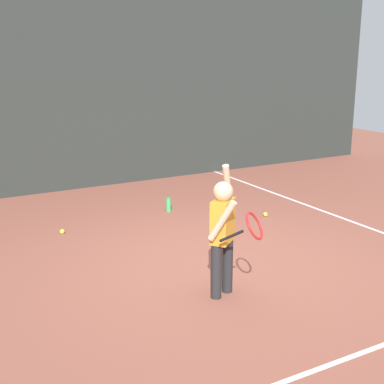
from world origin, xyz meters
name	(u,v)px	position (x,y,z in m)	size (l,w,h in m)	color
ground_plane	(215,263)	(0.00, 0.00, 0.00)	(20.00, 20.00, 0.00)	brown
court_line_baseline	(358,354)	(0.00, -2.26, 0.00)	(9.00, 0.05, 0.00)	white
court_line_sideline	(322,211)	(2.60, 1.00, 0.00)	(0.05, 9.00, 0.00)	white
back_fence_windscreen	(90,88)	(0.00, 4.28, 1.81)	(12.99, 0.08, 3.62)	#282D2B
fence_post_2	(89,83)	(0.00, 4.34, 1.88)	(0.09, 0.09, 3.77)	slate
fence_post_3	(237,79)	(3.17, 4.34, 1.88)	(0.09, 0.09, 3.77)	slate
fence_post_4	(349,76)	(6.35, 4.34, 1.88)	(0.09, 0.09, 3.77)	slate
tennis_player	(224,228)	(-0.38, -0.76, 0.73)	(0.47, 0.86, 1.35)	#232326
water_bottle	(169,205)	(0.47, 2.16, 0.11)	(0.07, 0.07, 0.22)	green
tennis_ball_1	(265,214)	(1.64, 1.20, 0.03)	(0.07, 0.07, 0.07)	#CCE033
tennis_ball_3	(62,232)	(-1.29, 1.93, 0.03)	(0.07, 0.07, 0.07)	#CCE033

